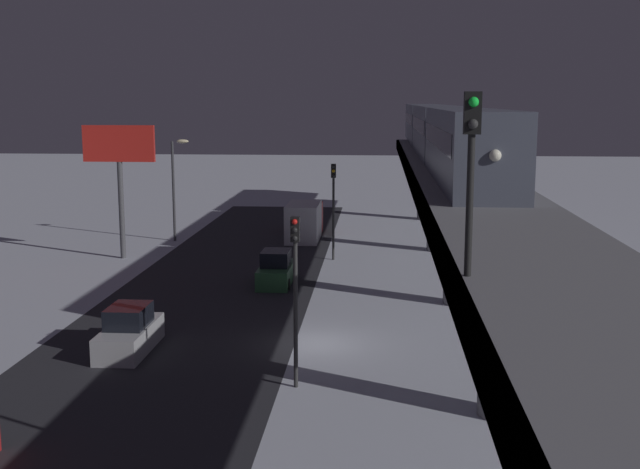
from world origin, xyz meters
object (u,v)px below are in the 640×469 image
object	(u,v)px
box_truck	(305,221)
traffic_light_mid	(333,197)
sedan_silver	(129,333)
traffic_light_near	(295,277)
subway_train	(439,129)
rail_signal	(471,152)
sedan_green	(276,271)
commercial_billboard	(119,157)

from	to	relation	value
box_truck	traffic_light_mid	distance (m)	9.25
box_truck	sedan_silver	bearing A→B (deg)	80.46
traffic_light_near	traffic_light_mid	bearing A→B (deg)	-90.00
subway_train	traffic_light_mid	size ratio (longest dim) A/B	8.67
rail_signal	sedan_green	distance (m)	29.83
sedan_green	sedan_silver	xyz separation A→B (m)	(4.60, 12.84, 0.01)
rail_signal	traffic_light_near	size ratio (longest dim) A/B	0.62
rail_signal	commercial_billboard	size ratio (longest dim) A/B	0.45
traffic_light_mid	commercial_billboard	xyz separation A→B (m)	(14.17, 0.49, 2.63)
traffic_light_near	commercial_billboard	size ratio (longest dim) A/B	0.72
subway_train	rail_signal	xyz separation A→B (m)	(2.14, 39.09, 0.95)
rail_signal	traffic_light_near	xyz separation A→B (m)	(4.96, -10.81, -5.25)
subway_train	commercial_billboard	xyz separation A→B (m)	(21.27, 4.79, -1.68)
subway_train	rail_signal	bearing A→B (deg)	86.86
subway_train	traffic_light_near	xyz separation A→B (m)	(7.10, 28.27, -4.31)
rail_signal	subway_train	bearing A→B (deg)	-93.14
rail_signal	commercial_billboard	world-z (taller)	rail_signal
subway_train	traffic_light_near	distance (m)	29.47
commercial_billboard	traffic_light_near	bearing A→B (deg)	121.10
sedan_silver	traffic_light_mid	xyz separation A→B (m)	(-7.50, -20.19, 3.40)
sedan_green	traffic_light_mid	distance (m)	8.61
subway_train	commercial_billboard	distance (m)	21.87
rail_signal	sedan_silver	xyz separation A→B (m)	(12.46, -14.60, -8.65)
traffic_light_near	box_truck	bearing A→B (deg)	-85.23
rail_signal	sedan_green	size ratio (longest dim) A/B	0.92
subway_train	commercial_billboard	size ratio (longest dim) A/B	6.23
traffic_light_mid	commercial_billboard	distance (m)	14.42
traffic_light_mid	subway_train	bearing A→B (deg)	-148.82
traffic_light_near	commercial_billboard	bearing A→B (deg)	-58.90
sedan_green	traffic_light_near	world-z (taller)	traffic_light_near
subway_train	sedan_silver	world-z (taller)	subway_train
subway_train	rail_signal	world-z (taller)	rail_signal
sedan_silver	box_truck	xyz separation A→B (m)	(-4.80, -28.56, 0.55)
sedan_silver	box_truck	distance (m)	28.97
traffic_light_mid	commercial_billboard	bearing A→B (deg)	1.97
sedan_green	box_truck	distance (m)	15.73
rail_signal	traffic_light_mid	bearing A→B (deg)	-81.89
rail_signal	sedan_green	xyz separation A→B (m)	(7.86, -27.44, -8.67)
sedan_green	rail_signal	bearing A→B (deg)	-74.02
subway_train	box_truck	size ratio (longest dim) A/B	7.50
sedan_silver	rail_signal	bearing A→B (deg)	130.48
box_truck	subway_train	bearing A→B (deg)	157.41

